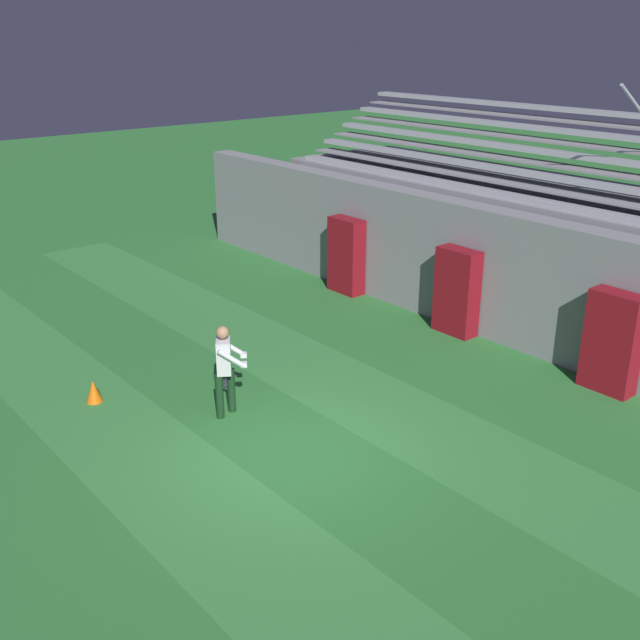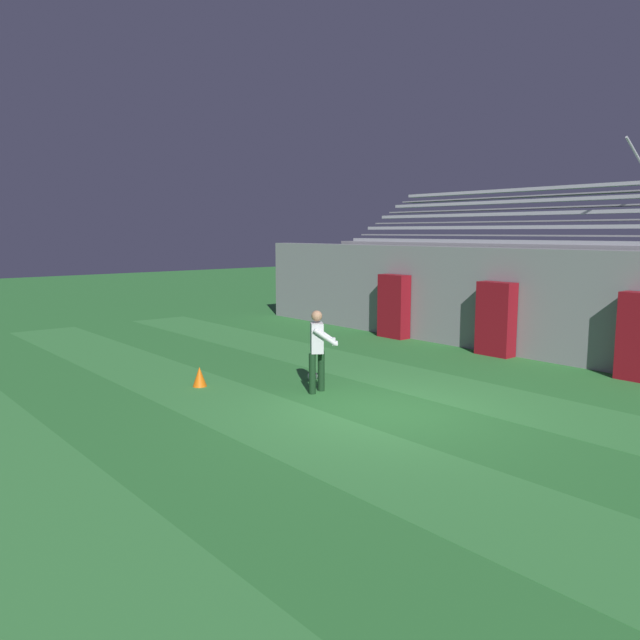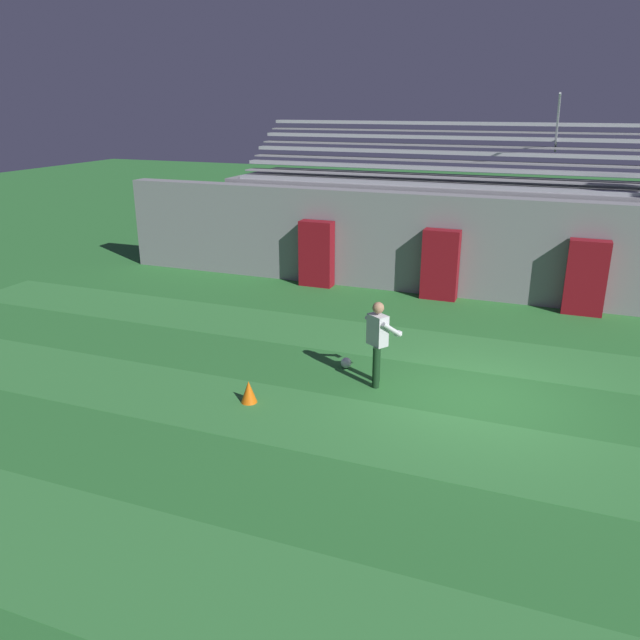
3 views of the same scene
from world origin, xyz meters
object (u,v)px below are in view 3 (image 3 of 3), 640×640
object	(u,v)px
soccer_ball	(346,363)
traffic_cone	(249,392)
padding_pillar_far_left	(317,254)
padding_pillar_gate_right	(586,278)
padding_pillar_gate_left	(440,265)
goalkeeper	(378,338)

from	to	relation	value
soccer_ball	traffic_cone	distance (m)	2.42
padding_pillar_far_left	soccer_ball	world-z (taller)	padding_pillar_far_left
padding_pillar_far_left	soccer_ball	distance (m)	6.22
padding_pillar_gate_right	traffic_cone	world-z (taller)	padding_pillar_gate_right
padding_pillar_gate_right	padding_pillar_gate_left	bearing A→B (deg)	180.00
padding_pillar_far_left	padding_pillar_gate_left	bearing A→B (deg)	0.00
padding_pillar_gate_left	traffic_cone	bearing A→B (deg)	-104.74
traffic_cone	padding_pillar_far_left	bearing A→B (deg)	102.22
padding_pillar_gate_right	padding_pillar_far_left	bearing A→B (deg)	180.00
padding_pillar_gate_right	goalkeeper	xyz separation A→B (m)	(-3.76, -6.01, -0.01)
padding_pillar_gate_left	soccer_ball	distance (m)	5.62
traffic_cone	soccer_ball	bearing A→B (deg)	61.53
padding_pillar_gate_left	padding_pillar_far_left	world-z (taller)	same
soccer_ball	padding_pillar_far_left	bearing A→B (deg)	117.01
padding_pillar_gate_left	padding_pillar_gate_right	world-z (taller)	same
padding_pillar_gate_right	soccer_ball	size ratio (longest dim) A/B	8.78
padding_pillar_gate_right	padding_pillar_far_left	size ratio (longest dim) A/B	1.00
padding_pillar_gate_left	soccer_ball	xyz separation A→B (m)	(-0.85, -5.49, -0.86)
padding_pillar_far_left	goalkeeper	bearing A→B (deg)	-59.07
padding_pillar_far_left	padding_pillar_gate_right	bearing A→B (deg)	0.00
padding_pillar_gate_left	goalkeeper	bearing A→B (deg)	-90.46
soccer_ball	traffic_cone	world-z (taller)	traffic_cone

